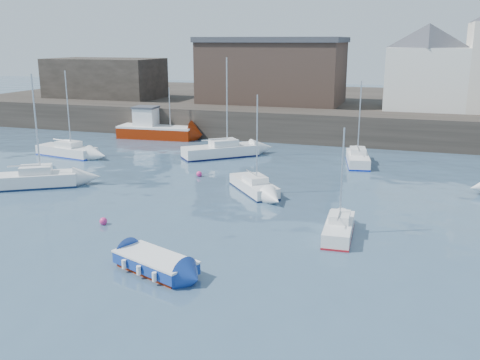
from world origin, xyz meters
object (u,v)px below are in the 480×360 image
(blue_dinghy, at_px, (155,263))
(fishing_boat, at_px, (155,128))
(buoy_near, at_px, (104,224))
(buoy_mid, at_px, (336,227))
(sailboat_f, at_px, (358,158))
(sailboat_b, at_px, (254,186))
(sailboat_c, at_px, (339,228))
(buoy_far, at_px, (199,176))
(sailboat_e, at_px, (67,151))
(sailboat_a, at_px, (33,179))
(sailboat_h, at_px, (221,151))

(blue_dinghy, bearing_deg, fishing_boat, 116.81)
(buoy_near, distance_m, buoy_mid, 13.03)
(blue_dinghy, relative_size, sailboat_f, 0.64)
(sailboat_b, height_order, sailboat_c, sailboat_b)
(sailboat_b, height_order, buoy_near, sailboat_b)
(blue_dinghy, xyz_separation_m, buoy_far, (-4.70, 16.64, -0.43))
(sailboat_b, xyz_separation_m, buoy_near, (-6.13, -9.07, -0.43))
(fishing_boat, xyz_separation_m, sailboat_e, (-3.31, -10.72, -0.54))
(sailboat_e, bearing_deg, fishing_boat, 72.86)
(sailboat_a, bearing_deg, buoy_far, 32.71)
(blue_dinghy, height_order, sailboat_h, sailboat_h)
(sailboat_f, height_order, sailboat_h, sailboat_h)
(buoy_near, bearing_deg, sailboat_f, 58.89)
(blue_dinghy, xyz_separation_m, sailboat_e, (-18.79, 19.91, 0.06))
(sailboat_e, bearing_deg, sailboat_c, -26.34)
(blue_dinghy, bearing_deg, buoy_near, 139.66)
(sailboat_a, xyz_separation_m, buoy_mid, (21.56, -1.83, -0.55))
(blue_dinghy, height_order, buoy_mid, blue_dinghy)
(buoy_far, bearing_deg, buoy_near, -94.69)
(sailboat_e, relative_size, sailboat_h, 0.87)
(blue_dinghy, height_order, fishing_boat, fishing_boat)
(sailboat_b, relative_size, sailboat_f, 0.97)
(sailboat_b, bearing_deg, sailboat_f, 61.53)
(sailboat_a, distance_m, buoy_near, 10.53)
(fishing_boat, bearing_deg, buoy_mid, -44.87)
(sailboat_b, bearing_deg, fishing_boat, 133.60)
(sailboat_f, xyz_separation_m, buoy_near, (-11.98, -19.86, -0.48))
(blue_dinghy, bearing_deg, sailboat_b, 88.10)
(sailboat_f, relative_size, buoy_far, 15.90)
(sailboat_b, relative_size, buoy_mid, 14.45)
(sailboat_b, relative_size, buoy_near, 15.37)
(sailboat_a, xyz_separation_m, sailboat_e, (-4.09, 9.69, -0.06))
(sailboat_a, distance_m, sailboat_f, 25.50)
(buoy_near, bearing_deg, fishing_boat, 110.81)
(sailboat_a, height_order, sailboat_b, sailboat_a)
(sailboat_e, height_order, sailboat_h, sailboat_h)
(fishing_boat, height_order, buoy_far, fishing_boat)
(sailboat_h, bearing_deg, buoy_far, -83.19)
(sailboat_e, xyz_separation_m, buoy_far, (14.08, -3.27, -0.49))
(sailboat_c, xyz_separation_m, buoy_mid, (-0.32, 1.33, -0.44))
(sailboat_c, distance_m, buoy_mid, 1.44)
(sailboat_h, relative_size, buoy_mid, 18.76)
(sailboat_a, distance_m, buoy_far, 11.89)
(buoy_far, bearing_deg, sailboat_e, 166.93)
(blue_dinghy, distance_m, fishing_boat, 34.33)
(sailboat_a, bearing_deg, sailboat_b, 13.59)
(sailboat_c, distance_m, buoy_near, 13.05)
(blue_dinghy, distance_m, buoy_far, 17.30)
(buoy_near, bearing_deg, sailboat_h, 89.65)
(buoy_near, bearing_deg, sailboat_a, 149.07)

